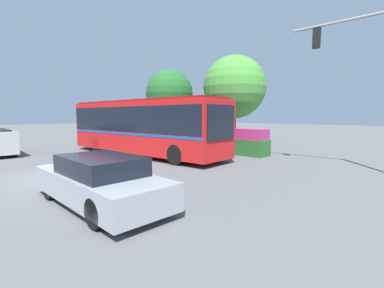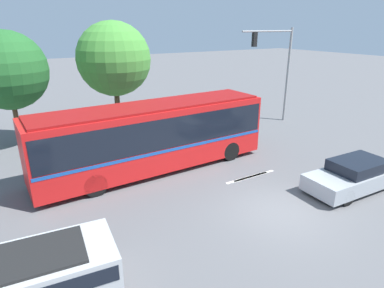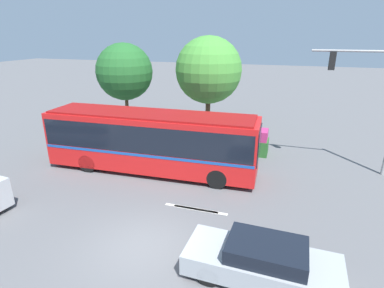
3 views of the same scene
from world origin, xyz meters
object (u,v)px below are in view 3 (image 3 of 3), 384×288
at_px(street_tree_left, 124,72).
at_px(city_bus, 151,138).
at_px(street_tree_centre, 209,70).
at_px(traffic_light_pole, 377,94).
at_px(sedan_foreground, 262,262).

bearing_deg(street_tree_left, city_bus, -53.07).
bearing_deg(street_tree_centre, traffic_light_pole, -26.75).
height_order(city_bus, sedan_foreground, city_bus).
relative_size(sedan_foreground, street_tree_centre, 0.67).
xyz_separation_m(sedan_foreground, street_tree_centre, (-5.58, 14.68, 3.97)).
relative_size(city_bus, street_tree_centre, 1.63).
distance_m(traffic_light_pole, street_tree_left, 17.01).
relative_size(city_bus, sedan_foreground, 2.43).
height_order(sedan_foreground, street_tree_left, street_tree_left).
xyz_separation_m(city_bus, sedan_foreground, (6.58, -6.37, -1.22)).
relative_size(traffic_light_pole, street_tree_centre, 0.93).
distance_m(traffic_light_pole, street_tree_centre, 11.31).
xyz_separation_m(traffic_light_pole, street_tree_left, (-16.53, 4.01, 0.05)).
relative_size(city_bus, street_tree_left, 1.76).
bearing_deg(traffic_light_pole, street_tree_centre, -26.75).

